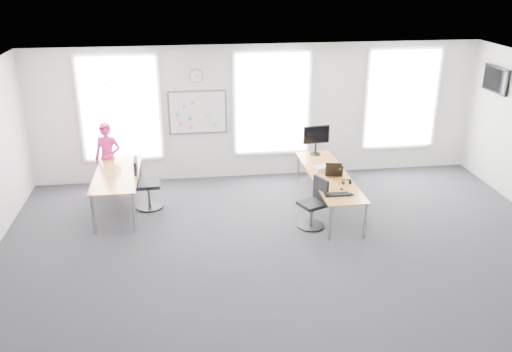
{
  "coord_description": "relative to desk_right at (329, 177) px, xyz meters",
  "views": [
    {
      "loc": [
        -1.63,
        -7.62,
        4.67
      ],
      "look_at": [
        -0.43,
        1.2,
        1.1
      ],
      "focal_mm": 38.0,
      "sensor_mm": 36.0,
      "label": 1
    }
  ],
  "objects": [
    {
      "name": "floor",
      "position": [
        -1.14,
        -2.07,
        -0.65
      ],
      "size": [
        10.0,
        10.0,
        0.0
      ],
      "primitive_type": "plane",
      "color": "#242429",
      "rests_on": "ground"
    },
    {
      "name": "ceiling",
      "position": [
        -1.14,
        -2.07,
        2.35
      ],
      "size": [
        10.0,
        10.0,
        0.0
      ],
      "primitive_type": "plane",
      "rotation": [
        3.14,
        0.0,
        0.0
      ],
      "color": "white",
      "rests_on": "ground"
    },
    {
      "name": "wall_back",
      "position": [
        -1.14,
        1.93,
        0.85
      ],
      "size": [
        10.0,
        0.0,
        10.0
      ],
      "primitive_type": "plane",
      "rotation": [
        1.57,
        0.0,
        0.0
      ],
      "color": "white",
      "rests_on": "ground"
    },
    {
      "name": "wall_front",
      "position": [
        -1.14,
        -6.07,
        0.85
      ],
      "size": [
        10.0,
        0.0,
        10.0
      ],
      "primitive_type": "plane",
      "rotation": [
        -1.57,
        0.0,
        0.0
      ],
      "color": "white",
      "rests_on": "ground"
    },
    {
      "name": "window_left",
      "position": [
        -4.14,
        1.9,
        1.05
      ],
      "size": [
        1.6,
        0.06,
        2.2
      ],
      "primitive_type": "cube",
      "color": "silver",
      "rests_on": "wall_back"
    },
    {
      "name": "window_mid",
      "position": [
        -0.84,
        1.9,
        1.05
      ],
      "size": [
        1.6,
        0.06,
        2.2
      ],
      "primitive_type": "cube",
      "color": "silver",
      "rests_on": "wall_back"
    },
    {
      "name": "window_right",
      "position": [
        2.16,
        1.9,
        1.05
      ],
      "size": [
        1.6,
        0.06,
        2.2
      ],
      "primitive_type": "cube",
      "color": "silver",
      "rests_on": "wall_back"
    },
    {
      "name": "desk_right",
      "position": [
        0.0,
        0.0,
        0.0
      ],
      "size": [
        0.76,
        2.86,
        0.7
      ],
      "color": "#DA7F40",
      "rests_on": "ground"
    },
    {
      "name": "desk_left",
      "position": [
        -4.16,
        0.47,
        0.06
      ],
      "size": [
        0.85,
        2.12,
        0.77
      ],
      "color": "#DA7F40",
      "rests_on": "ground"
    },
    {
      "name": "chair_right",
      "position": [
        -0.47,
        -0.79,
        -0.24
      ],
      "size": [
        0.57,
        0.56,
        0.95
      ],
      "rotation": [
        0.0,
        0.0,
        -1.15
      ],
      "color": "black",
      "rests_on": "ground"
    },
    {
      "name": "chair_left",
      "position": [
        -3.63,
        0.46,
        -0.2
      ],
      "size": [
        0.55,
        0.55,
        1.04
      ],
      "rotation": [
        0.0,
        0.0,
        1.6
      ],
      "color": "black",
      "rests_on": "ground"
    },
    {
      "name": "person",
      "position": [
        -4.42,
        1.35,
        0.12
      ],
      "size": [
        0.62,
        0.46,
        1.54
      ],
      "primitive_type": "imported",
      "rotation": [
        0.0,
        0.0,
        -0.18
      ],
      "color": "#CE1D74",
      "rests_on": "ground"
    },
    {
      "name": "whiteboard",
      "position": [
        -2.49,
        1.9,
        0.9
      ],
      "size": [
        1.2,
        0.03,
        0.9
      ],
      "primitive_type": "cube",
      "color": "white",
      "rests_on": "wall_back"
    },
    {
      "name": "wall_clock",
      "position": [
        -2.49,
        1.9,
        1.7
      ],
      "size": [
        0.3,
        0.04,
        0.3
      ],
      "primitive_type": "cylinder",
      "rotation": [
        1.57,
        0.0,
        0.0
      ],
      "color": "gray",
      "rests_on": "wall_back"
    },
    {
      "name": "tv",
      "position": [
        3.81,
        0.93,
        1.65
      ],
      "size": [
        0.06,
        0.9,
        0.55
      ],
      "primitive_type": "cube",
      "color": "black",
      "rests_on": "wall_right"
    },
    {
      "name": "keyboard",
      "position": [
        -0.11,
        -0.99,
        0.06
      ],
      "size": [
        0.47,
        0.17,
        0.02
      ],
      "primitive_type": "cube",
      "rotation": [
        0.0,
        0.0,
        -0.02
      ],
      "color": "black",
      "rests_on": "desk_right"
    },
    {
      "name": "mouse",
      "position": [
        0.15,
        -1.03,
        0.07
      ],
      "size": [
        0.09,
        0.13,
        0.05
      ],
      "primitive_type": "ellipsoid",
      "rotation": [
        0.0,
        0.0,
        -0.08
      ],
      "color": "black",
      "rests_on": "desk_right"
    },
    {
      "name": "lens_cap",
      "position": [
        0.05,
        -0.75,
        0.05
      ],
      "size": [
        0.08,
        0.08,
        0.01
      ],
      "primitive_type": "cylinder",
      "rotation": [
        0.0,
        0.0,
        0.32
      ],
      "color": "black",
      "rests_on": "desk_right"
    },
    {
      "name": "headphones",
      "position": [
        0.2,
        -0.51,
        0.09
      ],
      "size": [
        0.17,
        0.09,
        0.1
      ],
      "rotation": [
        0.0,
        0.0,
        -0.04
      ],
      "color": "black",
      "rests_on": "desk_right"
    },
    {
      "name": "laptop_sleeve",
      "position": [
        0.07,
        -0.11,
        0.17
      ],
      "size": [
        0.33,
        0.23,
        0.26
      ],
      "rotation": [
        0.0,
        0.0,
        -0.2
      ],
      "color": "black",
      "rests_on": "desk_right"
    },
    {
      "name": "paper_stack",
      "position": [
        -0.1,
        0.22,
        0.09
      ],
      "size": [
        0.33,
        0.28,
        0.1
      ],
      "primitive_type": "cube",
      "rotation": [
        0.0,
        0.0,
        0.28
      ],
      "color": "beige",
      "rests_on": "desk_right"
    },
    {
      "name": "monitor",
      "position": [
        0.02,
        1.21,
        0.44
      ],
      "size": [
        0.59,
        0.24,
        0.65
      ],
      "rotation": [
        0.0,
        0.0,
        0.11
      ],
      "color": "black",
      "rests_on": "desk_right"
    }
  ]
}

